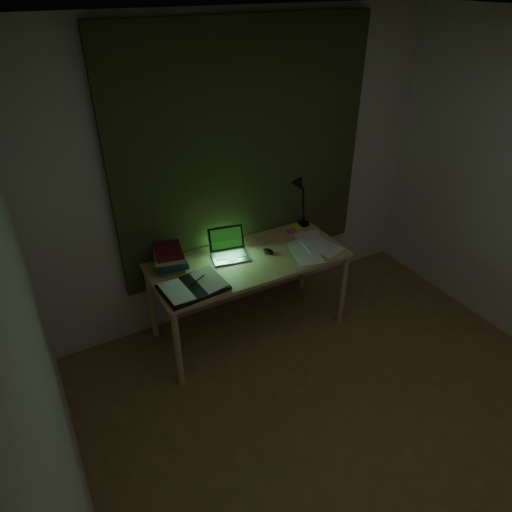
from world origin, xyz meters
The scene contains 14 objects.
floor centered at (0.00, 0.00, 0.00)m, with size 3.50×4.00×0.00m, color brown.
ceiling centered at (0.00, 0.00, 2.50)m, with size 3.50×4.00×0.00m, color white.
wall_back centered at (0.00, 2.00, 1.25)m, with size 3.50×0.00×2.50m, color beige.
wall_left centered at (-1.75, 0.00, 1.25)m, with size 0.00×4.00×2.50m, color beige.
curtain centered at (0.00, 1.96, 1.45)m, with size 2.20×0.06×2.00m, color #2C3118.
desk centered at (-0.19, 1.57, 0.36)m, with size 1.59×0.70×0.73m, color tan, non-canonical shape.
laptop centered at (-0.31, 1.66, 0.83)m, with size 0.30×0.34×0.21m, color #ACABB0, non-canonical shape.
open_textbook centered at (-0.73, 1.41, 0.75)m, with size 0.46×0.33×0.04m, color white, non-canonical shape.
book_stack centered at (-0.78, 1.76, 0.82)m, with size 0.22×0.27×0.18m, color white, non-canonical shape.
loose_papers centered at (0.32, 1.50, 0.74)m, with size 0.36×0.38×0.02m, color silver, non-canonical shape.
mouse centered at (0.00, 1.57, 0.74)m, with size 0.06×0.10×0.04m, color black.
sticky_yellow centered at (0.44, 1.84, 0.73)m, with size 0.08×0.08×0.02m, color #C9D82D.
sticky_pink centered at (0.36, 1.77, 0.73)m, with size 0.08×0.08×0.02m, color #D05191.
desk_lamp centered at (0.53, 1.85, 1.01)m, with size 0.38×0.29×0.57m, color black, non-canonical shape.
Camera 1 is at (-1.63, -1.17, 2.69)m, focal length 32.00 mm.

